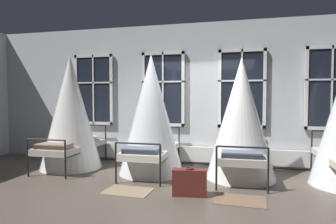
# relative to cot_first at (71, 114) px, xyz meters

# --- Properties ---
(ground) EXTENTS (20.45, 20.45, 0.00)m
(ground) POSITION_rel_cot_first_xyz_m (2.86, -0.28, -1.24)
(ground) COLOR brown
(back_wall_with_windows) EXTENTS (11.22, 0.10, 3.40)m
(back_wall_with_windows) POSITION_rel_cot_first_xyz_m (2.86, 1.14, 0.46)
(back_wall_with_windows) COLOR silver
(back_wall_with_windows) RESTS_ON ground
(window_bank) EXTENTS (6.72, 0.10, 2.66)m
(window_bank) POSITION_rel_cot_first_xyz_m (2.86, 1.02, -0.17)
(window_bank) COLOR black
(window_bank) RESTS_ON ground
(cot_first) EXTENTS (1.38, 1.87, 2.57)m
(cot_first) POSITION_rel_cot_first_xyz_m (0.00, 0.00, 0.00)
(cot_first) COLOR black
(cot_first) RESTS_ON ground
(cot_second) EXTENTS (1.38, 1.88, 2.53)m
(cot_second) POSITION_rel_cot_first_xyz_m (1.94, -0.02, -0.02)
(cot_second) COLOR black
(cot_second) RESTS_ON ground
(cot_third) EXTENTS (1.38, 1.89, 2.41)m
(cot_third) POSITION_rel_cot_first_xyz_m (3.79, 0.03, -0.08)
(cot_third) COLOR black
(cot_third) RESTS_ON ground
(rug_second) EXTENTS (0.82, 0.59, 0.01)m
(rug_second) POSITION_rel_cot_first_xyz_m (1.92, -1.32, -1.24)
(rug_second) COLOR #8E7A5B
(rug_second) RESTS_ON ground
(rug_third) EXTENTS (0.82, 0.59, 0.01)m
(rug_third) POSITION_rel_cot_first_xyz_m (3.80, -1.32, -1.24)
(rug_third) COLOR brown
(rug_third) RESTS_ON ground
(suitcase_dark) EXTENTS (0.58, 0.29, 0.47)m
(suitcase_dark) POSITION_rel_cot_first_xyz_m (2.99, -1.29, -1.02)
(suitcase_dark) COLOR #5B231E
(suitcase_dark) RESTS_ON ground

